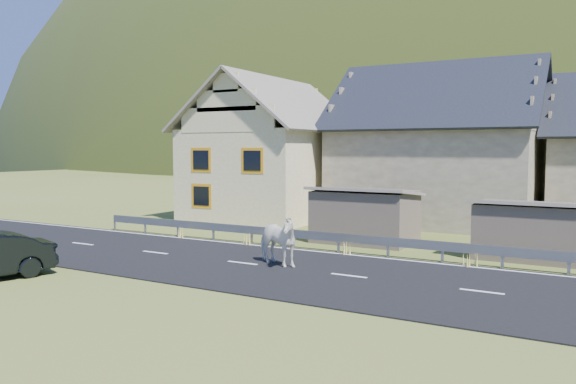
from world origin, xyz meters
The scene contains 10 objects.
ground centered at (0.00, 0.00, 0.00)m, with size 160.00×160.00×0.00m, color #3E5118.
road centered at (0.00, 0.00, 0.02)m, with size 60.00×7.00×0.04m, color black.
lane_markings centered at (0.00, 0.00, 0.04)m, with size 60.00×6.60×0.01m, color silver.
guardrail centered at (0.00, 3.68, 0.56)m, with size 28.10×0.09×0.75m.
shed_left centered at (-2.00, 6.50, 1.10)m, with size 4.30×3.30×2.40m, color brown.
shed_right centered at (4.50, 6.00, 1.00)m, with size 3.80×2.90×2.20m, color brown.
house_cream centered at (-10.00, 12.00, 4.36)m, with size 7.80×9.80×8.30m.
house_stone_a centered at (-1.00, 15.00, 4.63)m, with size 10.80×9.80×8.90m.
conifer_patch centered at (-55.00, 110.00, 6.00)m, with size 76.00×50.00×28.00m, color black.
horse centered at (-2.79, 0.24, 0.92)m, with size 2.07×0.94×1.75m, color white.
Camera 1 is at (6.75, -16.03, 4.04)m, focal length 35.00 mm.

